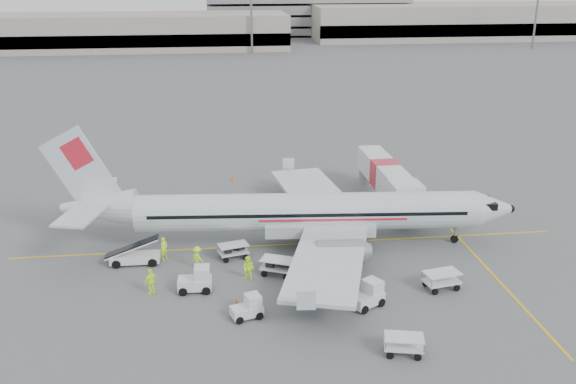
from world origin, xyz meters
name	(u,v)px	position (x,y,z in m)	size (l,w,h in m)	color
ground	(291,244)	(0.00, 0.00, 0.00)	(360.00, 360.00, 0.00)	#56595B
stripe_lead	(291,244)	(0.00, 0.00, 0.01)	(44.00, 0.20, 0.01)	yellow
stripe_cross	(498,280)	(14.00, -8.00, 0.01)	(0.20, 20.00, 0.01)	yellow
terminal_west	(77,32)	(-40.00, 130.00, 4.50)	(110.00, 22.00, 9.00)	gray
terminal_east	(460,21)	(70.00, 145.00, 5.00)	(90.00, 26.00, 10.00)	gray
parking_garage	(306,12)	(25.00, 160.00, 7.00)	(62.00, 24.00, 14.00)	slate
treeline	(225,22)	(0.00, 175.00, 3.00)	(300.00, 3.00, 6.00)	black
mast_center	(251,8)	(5.00, 118.00, 11.00)	(3.20, 1.20, 22.00)	slate
mast_east	(537,6)	(80.00, 118.00, 11.00)	(3.20, 1.20, 22.00)	slate
aircraft	(307,188)	(1.26, -0.24, 4.91)	(35.62, 27.92, 9.82)	silver
jet_bridge	(384,183)	(9.87, 8.34, 2.06)	(2.94, 15.66, 4.11)	silver
belt_loader	(135,247)	(-12.13, -2.00, 1.33)	(4.91, 1.84, 2.66)	silver
tug_fore	(367,294)	(3.70, -10.46, 0.87)	(2.26, 1.30, 1.75)	silver
tug_mid	(247,307)	(-4.26, -10.94, 0.77)	(1.98, 1.13, 1.53)	silver
tug_aft	(195,279)	(-7.60, -6.92, 0.90)	(2.32, 1.33, 1.80)	silver
cart_loaded_a	(278,267)	(-1.62, -5.18, 0.63)	(2.42, 1.43, 1.26)	silver
cart_loaded_b	(233,251)	(-4.72, -2.00, 0.58)	(2.23, 1.32, 1.16)	silver
cart_empty_a	(404,345)	(4.54, -16.13, 0.59)	(2.26, 1.34, 1.18)	silver
cart_empty_b	(442,280)	(9.47, -8.72, 0.64)	(2.47, 1.46, 1.29)	silver
cone_nose	(501,212)	(19.62, 3.98, 0.29)	(0.36, 0.36, 0.58)	#FF6111
cone_port	(234,177)	(-3.92, 16.77, 0.35)	(0.43, 0.43, 0.71)	#FF6111
cone_stbd	(236,303)	(-4.87, -9.58, 0.34)	(0.42, 0.42, 0.68)	#FF6111
crew_a	(164,248)	(-9.98, -1.51, 0.90)	(0.65, 0.43, 1.79)	#BEF321
crew_b	(249,268)	(-3.79, -5.73, 0.91)	(0.88, 0.69, 1.81)	#BEF321
crew_c	(197,257)	(-7.44, -3.39, 0.87)	(1.12, 0.64, 1.73)	#BEF321
crew_d	(151,281)	(-10.55, -6.99, 0.94)	(1.11, 0.46, 1.89)	#BEF321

